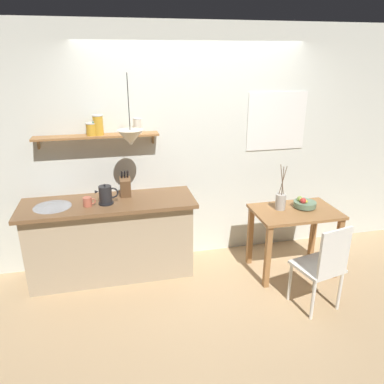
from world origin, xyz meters
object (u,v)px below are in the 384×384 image
(fruit_bowl, at_px, (304,203))
(dining_chair_near, at_px, (324,264))
(knife_block, at_px, (125,187))
(coffee_mug_by_sink, at_px, (88,202))
(dining_table, at_px, (294,222))
(twig_vase, at_px, (281,201))
(electric_kettle, at_px, (106,195))
(pendant_lamp, at_px, (131,137))

(fruit_bowl, bearing_deg, dining_chair_near, -103.59)
(knife_block, distance_m, coffee_mug_by_sink, 0.44)
(dining_table, height_order, coffee_mug_by_sink, coffee_mug_by_sink)
(dining_table, xyz_separation_m, dining_chair_near, (-0.06, -0.71, -0.11))
(dining_chair_near, height_order, knife_block, knife_block)
(dining_table, height_order, twig_vase, twig_vase)
(coffee_mug_by_sink, bearing_deg, fruit_bowl, -5.37)
(twig_vase, relative_size, knife_block, 1.72)
(knife_block, bearing_deg, electric_kettle, -144.05)
(electric_kettle, height_order, pendant_lamp, pendant_lamp)
(twig_vase, relative_size, coffee_mug_by_sink, 4.02)
(twig_vase, bearing_deg, knife_block, 167.29)
(knife_block, bearing_deg, twig_vase, -12.71)
(fruit_bowl, distance_m, electric_kettle, 2.17)
(fruit_bowl, relative_size, knife_block, 0.82)
(electric_kettle, relative_size, pendant_lamp, 0.35)
(twig_vase, height_order, pendant_lamp, pendant_lamp)
(knife_block, height_order, coffee_mug_by_sink, knife_block)
(fruit_bowl, distance_m, knife_block, 1.99)
(electric_kettle, bearing_deg, dining_table, -8.20)
(knife_block, xyz_separation_m, pendant_lamp, (0.07, -0.23, 0.59))
(dining_chair_near, xyz_separation_m, electric_kettle, (-1.96, 1.01, 0.49))
(dining_chair_near, height_order, fruit_bowl, dining_chair_near)
(dining_table, height_order, pendant_lamp, pendant_lamp)
(knife_block, distance_m, pendant_lamp, 0.64)
(twig_vase, relative_size, pendant_lamp, 0.77)
(twig_vase, height_order, knife_block, twig_vase)
(electric_kettle, relative_size, coffee_mug_by_sink, 1.83)
(coffee_mug_by_sink, height_order, pendant_lamp, pendant_lamp)
(dining_table, height_order, knife_block, knife_block)
(dining_chair_near, distance_m, twig_vase, 0.86)
(dining_chair_near, bearing_deg, twig_vase, 96.97)
(dining_table, distance_m, fruit_bowl, 0.24)
(fruit_bowl, bearing_deg, pendant_lamp, 175.11)
(fruit_bowl, xyz_separation_m, knife_block, (-1.94, 0.39, 0.22))
(dining_chair_near, relative_size, fruit_bowl, 3.68)
(coffee_mug_by_sink, bearing_deg, electric_kettle, 6.77)
(dining_chair_near, height_order, pendant_lamp, pendant_lamp)
(dining_chair_near, distance_m, pendant_lamp, 2.21)
(electric_kettle, relative_size, knife_block, 0.78)
(dining_chair_near, bearing_deg, pendant_lamp, 151.17)
(dining_chair_near, height_order, coffee_mug_by_sink, coffee_mug_by_sink)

